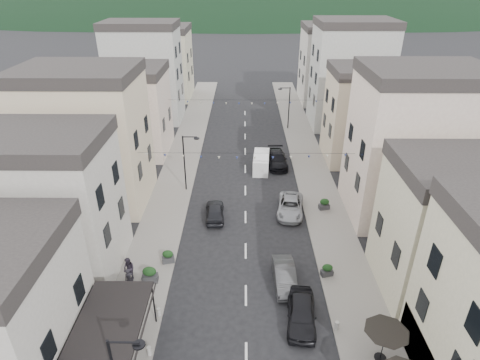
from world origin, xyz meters
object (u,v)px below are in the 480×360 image
at_px(pedestrian_b, 129,269).
at_px(pedestrian_a, 129,280).
at_px(parked_car_c, 290,206).
at_px(delivery_van, 261,162).
at_px(parked_car_e, 215,211).
at_px(parked_car_d, 277,159).
at_px(parked_car_b, 285,276).
at_px(parked_car_a, 301,313).

bearing_deg(pedestrian_b, pedestrian_a, -42.34).
relative_size(parked_car_c, delivery_van, 1.13).
xyz_separation_m(parked_car_c, parked_car_e, (-6.97, -0.94, 0.00)).
bearing_deg(parked_car_d, pedestrian_b, -123.85).
distance_m(parked_car_b, pedestrian_a, 11.02).
xyz_separation_m(pedestrian_a, pedestrian_b, (-0.28, 1.03, 0.06)).
relative_size(parked_car_c, parked_car_e, 1.22).
distance_m(parked_car_a, parked_car_d, 23.42).
bearing_deg(parked_car_d, parked_car_b, -94.65).
bearing_deg(parked_car_b, parked_car_e, 120.69).
bearing_deg(parked_car_b, pedestrian_a, -178.17).
xyz_separation_m(parked_car_e, pedestrian_a, (-5.38, -9.41, 0.29)).
bearing_deg(parked_car_e, parked_car_b, 119.32).
bearing_deg(pedestrian_a, parked_car_d, 27.77).
bearing_deg(pedestrian_b, parked_car_a, 15.08).
distance_m(parked_car_c, parked_car_e, 7.03).
bearing_deg(delivery_van, parked_car_d, 37.08).
bearing_deg(delivery_van, parked_car_a, -81.11).
distance_m(parked_car_c, parked_car_d, 10.31).
height_order(parked_car_b, parked_car_e, parked_car_b).
bearing_deg(parked_car_e, pedestrian_b, 52.24).
bearing_deg(parked_car_e, parked_car_d, -123.79).
bearing_deg(delivery_van, pedestrian_a, -112.82).
relative_size(delivery_van, pedestrian_a, 2.55).
xyz_separation_m(parked_car_b, delivery_van, (-1.01, 18.62, 0.31)).
relative_size(parked_car_b, delivery_van, 0.97).
height_order(parked_car_c, pedestrian_a, pedestrian_a).
bearing_deg(delivery_van, parked_car_c, -70.96).
distance_m(parked_car_a, pedestrian_a, 12.05).
xyz_separation_m(parked_car_d, pedestrian_b, (-12.17, -19.61, 0.30)).
bearing_deg(parked_car_c, pedestrian_b, -135.84).
relative_size(parked_car_e, delivery_van, 0.93).
xyz_separation_m(parked_car_b, pedestrian_a, (-10.98, -0.80, 0.28)).
bearing_deg(parked_car_a, delivery_van, 100.62).
height_order(delivery_van, pedestrian_a, delivery_van).
bearing_deg(parked_car_b, parked_car_c, 79.52).
height_order(parked_car_d, pedestrian_b, pedestrian_b).
distance_m(parked_car_b, parked_car_c, 9.65).
bearing_deg(pedestrian_a, parked_car_c, 7.67).
relative_size(parked_car_c, parked_car_d, 0.96).
height_order(parked_car_b, pedestrian_a, pedestrian_a).
distance_m(delivery_van, pedestrian_b, 21.05).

